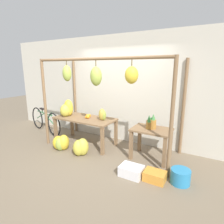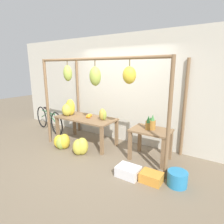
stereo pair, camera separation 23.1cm
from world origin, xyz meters
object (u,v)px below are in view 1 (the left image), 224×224
banana_pile_on_table (67,109)px  orange_pile (88,116)px  pineapple_cluster (151,123)px  parked_bicycle (45,121)px  banana_pile_ground_left (62,143)px  banana_pile_ground_right (81,147)px  fruit_crate_white (131,171)px  blue_bucket (180,176)px  fruit_crate_purple (155,176)px  papaya_pile (103,115)px

banana_pile_on_table → orange_pile: bearing=10.5°
pineapple_cluster → parked_bicycle: pineapple_cluster is taller
banana_pile_ground_left → banana_pile_ground_right: banana_pile_ground_right is taller
pineapple_cluster → fruit_crate_white: bearing=-93.8°
pineapple_cluster → banana_pile_ground_right: 1.67m
blue_bucket → fruit_crate_purple: size_ratio=0.89×
blue_bucket → parked_bicycle: size_ratio=0.19×
papaya_pile → pineapple_cluster: bearing=2.3°
orange_pile → parked_bicycle: (-1.72, 0.08, -0.38)m
parked_bicycle → fruit_crate_purple: parked_bicycle is taller
banana_pile_ground_right → fruit_crate_white: bearing=-8.4°
fruit_crate_white → parked_bicycle: (-3.33, 0.90, 0.27)m
orange_pile → pineapple_cluster: bearing=1.7°
banana_pile_on_table → parked_bicycle: bearing=170.5°
banana_pile_on_table → orange_pile: 0.63m
orange_pile → banana_pile_ground_right: size_ratio=0.54×
blue_bucket → papaya_pile: size_ratio=1.16×
orange_pile → pineapple_cluster: pineapple_cluster is taller
orange_pile → fruit_crate_white: size_ratio=0.53×
banana_pile_ground_right → fruit_crate_white: (1.35, -0.20, -0.10)m
fruit_crate_white → blue_bucket: bearing=13.9°
orange_pile → banana_pile_ground_left: bearing=-120.8°
banana_pile_ground_right → parked_bicycle: (-1.98, 0.70, 0.18)m
blue_bucket → fruit_crate_purple: bearing=-160.8°
papaya_pile → banana_pile_ground_right: bearing=-107.2°
parked_bicycle → papaya_pile: 2.23m
banana_pile_ground_right → parked_bicycle: 2.11m
banana_pile_ground_right → papaya_pile: size_ratio=1.42×
orange_pile → banana_pile_ground_right: bearing=-67.5°
banana_pile_on_table → orange_pile: (0.60, 0.11, -0.14)m
fruit_crate_white → fruit_crate_purple: fruit_crate_white is taller
orange_pile → parked_bicycle: 1.77m
fruit_crate_purple → papaya_pile: bearing=154.5°
orange_pile → fruit_crate_white: 1.92m
banana_pile_on_table → pineapple_cluster: bearing=4.1°
parked_bicycle → papaya_pile: bearing=-2.0°
banana_pile_ground_left → blue_bucket: (2.80, 0.00, -0.04)m
fruit_crate_purple → pineapple_cluster: bearing=114.7°
pineapple_cluster → banana_pile_ground_left: bearing=-161.9°
blue_bucket → parked_bicycle: (-4.16, 0.69, 0.24)m
papaya_pile → fruit_crate_purple: bearing=-25.5°
blue_bucket → banana_pile_ground_left: bearing=-180.0°
fruit_crate_white → papaya_pile: 1.60m
pineapple_cluster → banana_pile_ground_left: (-2.03, -0.66, -0.64)m
orange_pile → parked_bicycle: size_ratio=0.13×
banana_pile_ground_left → fruit_crate_white: (1.97, -0.21, -0.07)m
banana_pile_on_table → blue_bucket: bearing=-9.3°
banana_pile_on_table → banana_pile_ground_right: banana_pile_on_table is taller
banana_pile_ground_left → fruit_crate_purple: size_ratio=1.22×
papaya_pile → orange_pile: bearing=-179.8°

